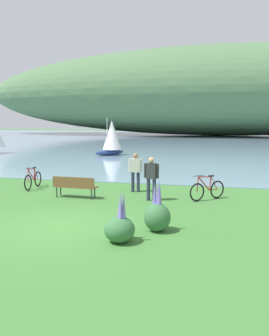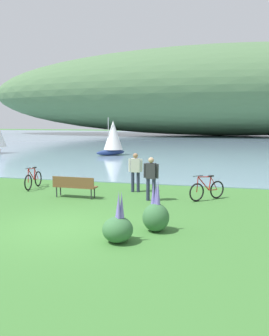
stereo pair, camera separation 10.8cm
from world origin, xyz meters
TOP-DOWN VIEW (x-y plane):
  - ground_plane at (0.00, 0.00)m, footprint 200.00×200.00m
  - bay_water at (0.00, 47.46)m, footprint 180.00×80.00m
  - distant_hillside at (4.45, 63.66)m, footprint 99.21×28.00m
  - park_bench_near_camera at (-1.11, 3.80)m, footprint 1.82×0.56m
  - bicycle_leaning_near_bench at (4.12, 4.69)m, footprint 1.32×1.27m
  - bicycle_beside_path at (-3.78, 5.24)m, footprint 0.20×1.77m
  - person_at_shoreline at (1.01, 5.55)m, footprint 0.61×0.27m
  - person_on_the_grass at (2.00, 4.04)m, footprint 0.61×0.26m
  - echium_bush_closest_to_camera at (2.87, 0.32)m, footprint 0.76×0.76m
  - echium_bush_beside_closest at (2.08, -0.80)m, footprint 0.80×0.80m
  - sailboat_far_off at (-4.66, 20.56)m, footprint 2.60×2.70m

SIDE VIEW (x-z plane):
  - ground_plane at x=0.00m, z-range 0.00..0.00m
  - bay_water at x=0.00m, z-range 0.00..0.04m
  - echium_bush_beside_closest at x=2.08m, z-range -0.29..1.07m
  - bicycle_leaning_near_bench at x=4.12m, z-range -0.11..0.90m
  - bicycle_beside_path at x=-3.78m, z-range -0.11..0.90m
  - echium_bush_closest_to_camera at x=2.87m, z-range -0.31..1.21m
  - park_bench_near_camera at x=-1.11m, z-range 0.08..0.96m
  - person_at_shoreline at x=1.01m, z-range 0.12..1.83m
  - person_on_the_grass at x=2.00m, z-range 0.12..1.83m
  - sailboat_far_off at x=-4.66m, z-range -0.06..3.26m
  - distant_hillside at x=4.45m, z-range 0.04..17.45m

